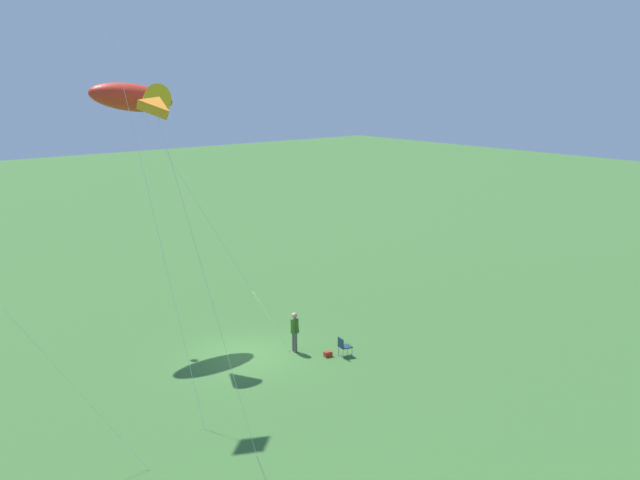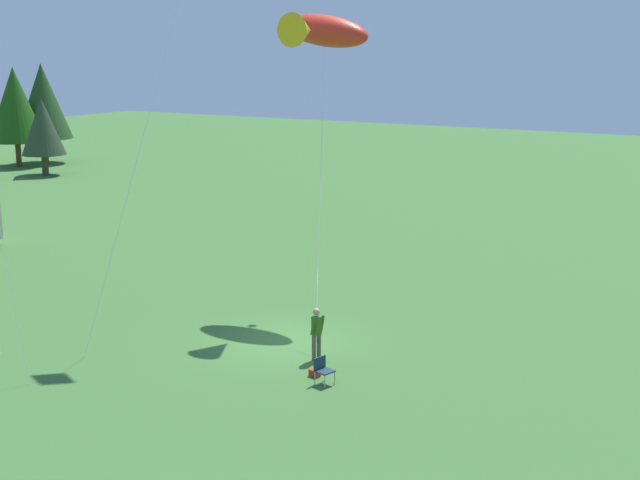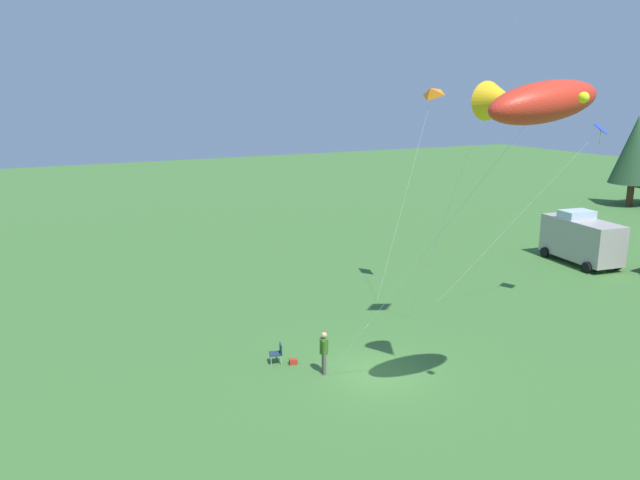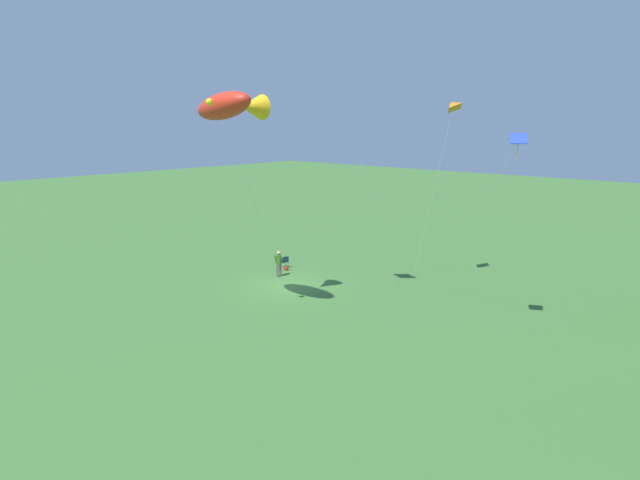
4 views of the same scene
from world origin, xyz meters
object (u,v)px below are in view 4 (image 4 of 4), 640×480
object	(u,v)px
folding_chair	(285,261)
kite_large_fish	(231,106)
kite_delta_orange	(451,106)
kite_diamond_blue	(513,149)
backpack_on_grass	(286,269)
person_kite_flyer	(279,262)

from	to	relation	value
folding_chair	kite_large_fish	size ratio (longest dim) A/B	0.07
folding_chair	kite_delta_orange	size ratio (longest dim) A/B	0.07
kite_diamond_blue	backpack_on_grass	bearing A→B (deg)	-93.06
kite_large_fish	kite_diamond_blue	distance (m)	12.96
person_kite_flyer	kite_large_fish	xyz separation A→B (m)	(6.31, 3.62, 9.53)
kite_large_fish	kite_diamond_blue	size ratio (longest dim) A/B	1.22
folding_chair	kite_large_fish	distance (m)	13.76
person_kite_flyer	kite_diamond_blue	distance (m)	16.37
person_kite_flyer	kite_delta_orange	distance (m)	14.22
folding_chair	kite_diamond_blue	size ratio (longest dim) A/B	0.09
person_kite_flyer	kite_diamond_blue	world-z (taller)	kite_diamond_blue
person_kite_flyer	kite_large_fish	world-z (taller)	kite_large_fish
kite_delta_orange	kite_diamond_blue	bearing A→B (deg)	48.49
person_kite_flyer	backpack_on_grass	world-z (taller)	person_kite_flyer
person_kite_flyer	backpack_on_grass	bearing A→B (deg)	-45.52
kite_large_fish	kite_diamond_blue	bearing A→B (deg)	122.19
backpack_on_grass	folding_chair	bearing A→B (deg)	-127.29
person_kite_flyer	kite_delta_orange	world-z (taller)	kite_delta_orange
folding_chair	kite_delta_orange	xyz separation A→B (m)	(-3.86, 9.98, 10.26)
folding_chair	backpack_on_grass	xyz separation A→B (m)	(0.39, 0.51, -0.38)
kite_large_fish	kite_delta_orange	xyz separation A→B (m)	(-11.89, 5.13, 0.20)
backpack_on_grass	person_kite_flyer	bearing A→B (deg)	28.54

